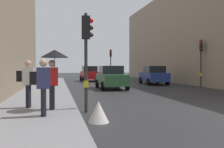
% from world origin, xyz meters
% --- Properties ---
extents(ground_plane, '(120.00, 120.00, 0.00)m').
position_xyz_m(ground_plane, '(0.00, 0.00, 0.00)').
color(ground_plane, '#28282B').
extents(sidewalk_kerb, '(3.06, 40.00, 0.16)m').
position_xyz_m(sidewalk_kerb, '(-7.07, 6.00, 0.08)').
color(sidewalk_kerb, gray).
rests_on(sidewalk_kerb, ground).
extents(traffic_light_near_left, '(0.44, 0.25, 3.65)m').
position_xyz_m(traffic_light_near_left, '(-5.22, 0.25, 2.52)').
color(traffic_light_near_left, '#2D2D2D').
rests_on(traffic_light_near_left, ground).
extents(traffic_light_far_median, '(0.24, 0.43, 3.91)m').
position_xyz_m(traffic_light_far_median, '(0.36, 22.20, 2.70)').
color(traffic_light_far_median, '#2D2D2D').
rests_on(traffic_light_far_median, ground).
extents(traffic_light_mid_street, '(0.36, 0.45, 3.91)m').
position_xyz_m(traffic_light_mid_street, '(5.23, 9.56, 2.69)').
color(traffic_light_mid_street, '#2D2D2D').
rests_on(traffic_light_mid_street, ground).
extents(car_blue_van, '(2.24, 4.31, 1.76)m').
position_xyz_m(car_blue_van, '(2.74, 13.64, 0.88)').
color(car_blue_van, navy).
rests_on(car_blue_van, ground).
extents(car_green_estate, '(2.05, 4.22, 1.76)m').
position_xyz_m(car_green_estate, '(-2.23, 9.81, 0.88)').
color(car_green_estate, '#2D6038').
rests_on(car_green_estate, ground).
extents(car_red_sedan, '(2.06, 4.22, 1.76)m').
position_xyz_m(car_red_sedan, '(-2.59, 20.10, 0.88)').
color(car_red_sedan, red).
rests_on(car_red_sedan, ground).
extents(pedestrian_with_umbrella, '(1.00, 1.00, 2.14)m').
position_xyz_m(pedestrian_with_umbrella, '(-6.39, 0.23, 1.84)').
color(pedestrian_with_umbrella, black).
rests_on(pedestrian_with_umbrella, sidewalk_kerb).
extents(pedestrian_with_grey_backpack, '(0.60, 0.36, 1.77)m').
position_xyz_m(pedestrian_with_grey_backpack, '(-6.74, -0.95, 1.16)').
color(pedestrian_with_grey_backpack, black).
rests_on(pedestrian_with_grey_backpack, sidewalk_kerb).
extents(pedestrian_with_black_backpack, '(0.62, 0.36, 1.77)m').
position_xyz_m(pedestrian_with_black_backpack, '(-7.38, 0.84, 1.16)').
color(pedestrian_with_black_backpack, black).
rests_on(pedestrian_with_black_backpack, sidewalk_kerb).
extents(warning_sign_triangle, '(0.64, 0.64, 0.65)m').
position_xyz_m(warning_sign_triangle, '(-5.06, -1.51, 0.33)').
color(warning_sign_triangle, silver).
rests_on(warning_sign_triangle, ground).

